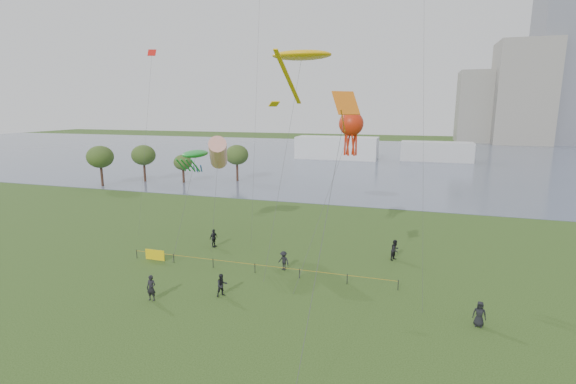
# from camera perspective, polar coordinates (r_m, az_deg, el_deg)

# --- Properties ---
(ground_plane) EXTENTS (400.00, 400.00, 0.00)m
(ground_plane) POSITION_cam_1_polar(r_m,az_deg,el_deg) (24.77, -7.39, -23.20)
(ground_plane) COLOR #233E13
(lake) EXTENTS (400.00, 120.00, 0.08)m
(lake) POSITION_cam_1_polar(r_m,az_deg,el_deg) (119.56, 12.78, 4.55)
(lake) COLOR slate
(lake) RESTS_ON ground_plane
(building_mid) EXTENTS (20.00, 20.00, 38.00)m
(building_mid) POSITION_cam_1_polar(r_m,az_deg,el_deg) (184.29, 29.37, 11.67)
(building_mid) COLOR gray
(building_mid) RESTS_ON ground_plane
(building_low) EXTENTS (16.00, 18.00, 28.00)m
(building_low) POSITION_cam_1_polar(r_m,az_deg,el_deg) (187.86, 24.60, 10.54)
(building_low) COLOR gray
(building_low) RESTS_ON ground_plane
(pavilion_left) EXTENTS (22.00, 8.00, 6.00)m
(pavilion_left) POSITION_cam_1_polar(r_m,az_deg,el_deg) (115.82, 6.69, 6.02)
(pavilion_left) COLOR silver
(pavilion_left) RESTS_ON ground_plane
(pavilion_right) EXTENTS (18.00, 7.00, 5.00)m
(pavilion_right) POSITION_cam_1_polar(r_m,az_deg,el_deg) (117.11, 19.62, 5.25)
(pavilion_right) COLOR silver
(pavilion_right) RESTS_ON ground_plane
(trees) EXTENTS (25.80, 16.46, 7.28)m
(trees) POSITION_cam_1_polar(r_m,az_deg,el_deg) (81.20, -16.88, 4.66)
(trees) COLOR #3A231A
(trees) RESTS_ON ground_plane
(fence) EXTENTS (24.07, 0.07, 1.05)m
(fence) POSITION_cam_1_polar(r_m,az_deg,el_deg) (39.17, -13.01, -8.94)
(fence) COLOR black
(fence) RESTS_ON ground_plane
(spectator_a) EXTENTS (1.07, 1.08, 1.76)m
(spectator_a) POSITION_cam_1_polar(r_m,az_deg,el_deg) (32.61, -9.03, -12.46)
(spectator_a) COLOR black
(spectator_a) RESTS_ON ground_plane
(spectator_b) EXTENTS (1.26, 0.99, 1.71)m
(spectator_b) POSITION_cam_1_polar(r_m,az_deg,el_deg) (37.04, -0.61, -9.36)
(spectator_b) COLOR black
(spectator_b) RESTS_ON ground_plane
(spectator_c) EXTENTS (0.71, 1.18, 1.88)m
(spectator_c) POSITION_cam_1_polar(r_m,az_deg,el_deg) (43.42, -10.13, -6.23)
(spectator_c) COLOR black
(spectator_c) RESTS_ON ground_plane
(spectator_d) EXTENTS (0.89, 0.64, 1.71)m
(spectator_d) POSITION_cam_1_polar(r_m,az_deg,el_deg) (30.89, 24.71, -14.92)
(spectator_d) COLOR black
(spectator_d) RESTS_ON ground_plane
(spectator_f) EXTENTS (0.75, 0.53, 1.95)m
(spectator_f) POSITION_cam_1_polar(r_m,az_deg,el_deg) (33.12, -18.20, -12.36)
(spectator_f) COLOR black
(spectator_f) RESTS_ON ground_plane
(spectator_g) EXTENTS (1.11, 1.19, 1.94)m
(spectator_g) POSITION_cam_1_polar(r_m,az_deg,el_deg) (40.52, 14.44, -7.68)
(spectator_g) COLOR black
(spectator_g) RESTS_ON ground_plane
(kite_stingray) EXTENTS (5.72, 11.10, 19.26)m
(kite_stingray) POSITION_cam_1_polar(r_m,az_deg,el_deg) (40.89, 1.83, 18.13)
(kite_stingray) COLOR #3F3F42
(kite_windsock) EXTENTS (4.29, 7.42, 11.22)m
(kite_windsock) POSITION_cam_1_polar(r_m,az_deg,el_deg) (45.06, -9.54, 5.29)
(kite_windsock) COLOR #3F3F42
(kite_creature) EXTENTS (2.20, 9.01, 9.66)m
(kite_creature) POSITION_cam_1_polar(r_m,az_deg,el_deg) (44.63, -12.59, 5.06)
(kite_creature) COLOR #3F3F42
(kite_octopus) EXTENTS (3.73, 10.93, 13.71)m
(kite_octopus) POSITION_cam_1_polar(r_m,az_deg,el_deg) (38.84, 8.63, 9.12)
(kite_octopus) COLOR #3F3F42
(kite_delta) EXTENTS (1.65, 10.72, 15.00)m
(kite_delta) POSITION_cam_1_polar(r_m,az_deg,el_deg) (24.62, 7.68, 10.59)
(kite_delta) COLOR #3F3F42
(small_kites) EXTENTS (30.21, 9.03, 9.60)m
(small_kites) POSITION_cam_1_polar(r_m,az_deg,el_deg) (44.60, -3.75, 24.54)
(small_kites) COLOR red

